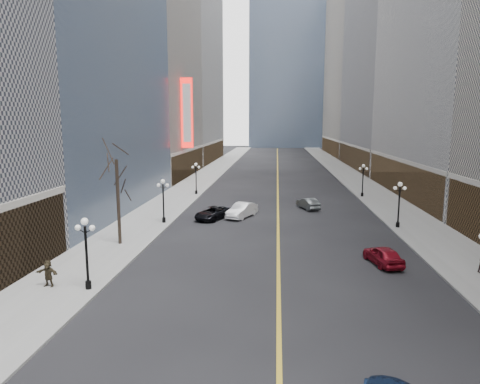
% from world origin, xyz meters
% --- Properties ---
extents(sidewalk_east, '(6.00, 230.00, 0.15)m').
position_xyz_m(sidewalk_east, '(14.00, 70.00, 0.07)').
color(sidewalk_east, gray).
rests_on(sidewalk_east, ground).
extents(sidewalk_west, '(6.00, 230.00, 0.15)m').
position_xyz_m(sidewalk_west, '(-14.00, 70.00, 0.07)').
color(sidewalk_west, gray).
rests_on(sidewalk_west, ground).
extents(lane_line, '(0.25, 200.00, 0.02)m').
position_xyz_m(lane_line, '(0.00, 80.00, 0.01)').
color(lane_line, gold).
rests_on(lane_line, ground).
extents(bldg_east_c, '(26.60, 40.60, 48.80)m').
position_xyz_m(bldg_east_c, '(29.88, 106.00, 24.18)').
color(bldg_east_c, gray).
rests_on(bldg_east_c, ground).
extents(bldg_east_d, '(26.60, 46.60, 62.80)m').
position_xyz_m(bldg_east_d, '(29.90, 149.00, 31.17)').
color(bldg_east_d, '#AEA390').
rests_on(bldg_east_d, ground).
extents(bldg_west_c, '(26.60, 30.60, 50.80)m').
position_xyz_m(bldg_west_c, '(-29.88, 87.00, 25.19)').
color(bldg_west_c, '#AEA390').
rests_on(bldg_west_c, ground).
extents(bldg_west_d, '(26.60, 38.60, 72.80)m').
position_xyz_m(bldg_west_d, '(-29.92, 121.00, 36.17)').
color(bldg_west_d, silver).
rests_on(bldg_west_d, ground).
extents(streetlamp_east_2, '(1.26, 0.44, 4.52)m').
position_xyz_m(streetlamp_east_2, '(11.80, 48.00, 2.90)').
color(streetlamp_east_2, black).
rests_on(streetlamp_east_2, sidewalk_east).
extents(streetlamp_east_3, '(1.26, 0.44, 4.52)m').
position_xyz_m(streetlamp_east_3, '(11.80, 66.00, 2.90)').
color(streetlamp_east_3, black).
rests_on(streetlamp_east_3, sidewalk_east).
extents(streetlamp_west_1, '(1.26, 0.44, 4.52)m').
position_xyz_m(streetlamp_west_1, '(-11.80, 30.00, 2.90)').
color(streetlamp_west_1, black).
rests_on(streetlamp_west_1, sidewalk_west).
extents(streetlamp_west_2, '(1.26, 0.44, 4.52)m').
position_xyz_m(streetlamp_west_2, '(-11.80, 48.00, 2.90)').
color(streetlamp_west_2, black).
rests_on(streetlamp_west_2, sidewalk_west).
extents(streetlamp_west_3, '(1.26, 0.44, 4.52)m').
position_xyz_m(streetlamp_west_3, '(-11.80, 66.00, 2.90)').
color(streetlamp_west_3, black).
rests_on(streetlamp_west_3, sidewalk_west).
extents(theatre_marquee, '(2.00, 0.55, 12.00)m').
position_xyz_m(theatre_marquee, '(-15.88, 80.00, 12.00)').
color(theatre_marquee, red).
rests_on(theatre_marquee, ground).
extents(tree_west_far, '(3.60, 3.60, 7.92)m').
position_xyz_m(tree_west_far, '(-13.50, 40.00, 6.24)').
color(tree_west_far, '#2D231C').
rests_on(tree_west_far, sidewalk_west).
extents(car_nb_mid, '(3.44, 5.10, 1.59)m').
position_xyz_m(car_nb_mid, '(-3.99, 51.76, 0.79)').
color(car_nb_mid, silver).
rests_on(car_nb_mid, ground).
extents(car_nb_far, '(4.01, 5.40, 1.36)m').
position_xyz_m(car_nb_far, '(-7.08, 50.61, 0.68)').
color(car_nb_far, black).
rests_on(car_nb_far, ground).
extents(car_sb_mid, '(2.57, 4.41, 1.41)m').
position_xyz_m(car_sb_mid, '(7.70, 36.76, 0.70)').
color(car_sb_mid, maroon).
rests_on(car_sb_mid, ground).
extents(car_sb_far, '(2.81, 4.35, 1.35)m').
position_xyz_m(car_sb_far, '(3.64, 57.07, 0.68)').
color(car_sb_far, '#414648').
rests_on(car_sb_far, ground).
extents(ped_west_far, '(1.64, 0.73, 1.70)m').
position_xyz_m(ped_west_far, '(-14.48, 30.19, 1.00)').
color(ped_west_far, '#312A1B').
rests_on(ped_west_far, sidewalk_west).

